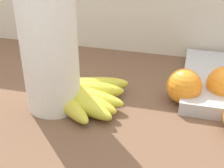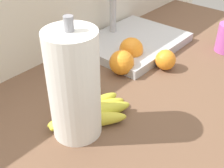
% 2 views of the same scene
% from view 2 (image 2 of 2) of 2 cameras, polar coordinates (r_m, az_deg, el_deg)
% --- Properties ---
extents(wall_back, '(1.93, 0.06, 1.30)m').
position_cam_2_polar(wall_back, '(1.19, -9.60, -3.86)').
color(wall_back, silver).
rests_on(wall_back, ground).
extents(banana_bunch, '(0.21, 0.20, 0.04)m').
position_cam_2_polar(banana_bunch, '(0.73, -5.47, -5.32)').
color(banana_bunch, gold).
rests_on(banana_bunch, counter).
extents(orange_center, '(0.08, 0.08, 0.08)m').
position_cam_2_polar(orange_center, '(0.97, 3.75, 6.69)').
color(orange_center, orange).
rests_on(orange_center, counter).
extents(orange_front, '(0.06, 0.06, 0.06)m').
position_cam_2_polar(orange_front, '(0.94, 10.34, 4.64)').
color(orange_front, orange).
rests_on(orange_front, counter).
extents(orange_right, '(0.08, 0.08, 0.08)m').
position_cam_2_polar(orange_right, '(0.89, 1.89, 4.17)').
color(orange_right, orange).
rests_on(orange_right, counter).
extents(paper_towel_roll, '(0.11, 0.11, 0.28)m').
position_cam_2_polar(paper_towel_roll, '(0.63, -7.37, -0.37)').
color(paper_towel_roll, white).
rests_on(paper_towel_roll, counter).
extents(sink_basin, '(0.36, 0.28, 0.21)m').
position_cam_2_polar(sink_basin, '(1.07, 4.09, 8.30)').
color(sink_basin, '#B7BABF').
rests_on(sink_basin, counter).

